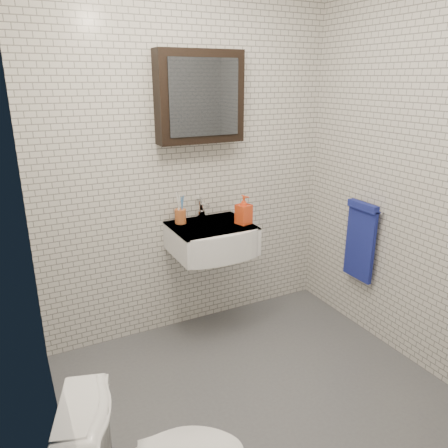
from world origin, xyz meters
name	(u,v)px	position (x,y,z in m)	size (l,w,h in m)	color
ground	(260,395)	(0.00, 0.00, 0.01)	(2.20, 2.00, 0.01)	#4F5157
room_shell	(268,153)	(0.00, 0.00, 1.47)	(2.22, 2.02, 2.51)	silver
washbasin	(214,239)	(0.05, 0.73, 0.76)	(0.55, 0.50, 0.20)	white
faucet	(202,210)	(0.05, 0.93, 0.92)	(0.06, 0.20, 0.15)	silver
mirror_cabinet	(200,97)	(0.05, 0.93, 1.70)	(0.60, 0.15, 0.60)	black
towel_rail	(361,238)	(1.04, 0.35, 0.72)	(0.09, 0.30, 0.58)	silver
toothbrush_cup	(180,216)	(-0.12, 0.91, 0.91)	(0.09, 0.09, 0.22)	#A9562A
soap_bottle	(244,210)	(0.27, 0.69, 0.95)	(0.09, 0.09, 0.21)	orange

